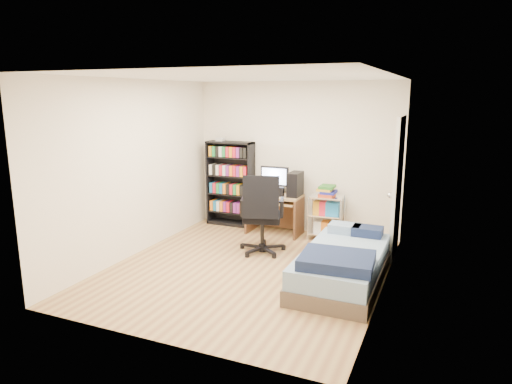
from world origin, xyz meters
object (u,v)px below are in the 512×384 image
at_px(computer_desk, 281,198).
at_px(office_chair, 262,228).
at_px(bed, 342,265).
at_px(media_shelf, 230,183).

relative_size(computer_desk, office_chair, 0.94).
relative_size(computer_desk, bed, 0.59).
height_order(office_chair, bed, office_chair).
height_order(media_shelf, bed, media_shelf).
bearing_deg(computer_desk, media_shelf, 171.58).
bearing_deg(bed, computer_desk, 130.62).
relative_size(media_shelf, office_chair, 1.31).
distance_m(media_shelf, computer_desk, 1.02).
bearing_deg(media_shelf, office_chair, -46.85).
xyz_separation_m(media_shelf, computer_desk, (1.00, -0.15, -0.16)).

